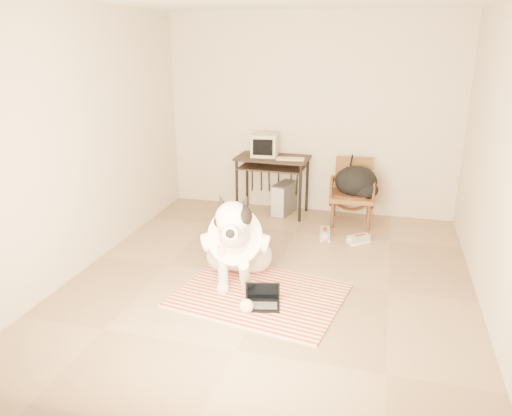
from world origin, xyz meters
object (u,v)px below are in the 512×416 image
at_px(pc_tower, 284,198).
at_px(rattan_chair, 352,192).
at_px(computer_desk, 272,165).
at_px(dog, 237,243).
at_px(crt_monitor, 265,145).
at_px(laptop, 262,300).
at_px(backpack, 358,183).

relative_size(pc_tower, rattan_chair, 0.59).
xyz_separation_m(computer_desk, rattan_chair, (1.10, -0.07, -0.27)).
distance_m(dog, computer_desk, 2.11).
xyz_separation_m(computer_desk, pc_tower, (0.17, 0.04, -0.48)).
relative_size(crt_monitor, rattan_chair, 0.44).
xyz_separation_m(pc_tower, rattan_chair, (0.93, -0.10, 0.21)).
xyz_separation_m(laptop, computer_desk, (-0.50, 2.53, 0.63)).
xyz_separation_m(pc_tower, backpack, (1.00, -0.18, 0.35)).
relative_size(computer_desk, pc_tower, 1.99).
distance_m(dog, laptop, 0.68).
relative_size(dog, crt_monitor, 3.76).
bearing_deg(crt_monitor, computer_desk, -18.25).
bearing_deg(rattan_chair, crt_monitor, 175.10).
bearing_deg(pc_tower, computer_desk, -166.82).
bearing_deg(laptop, computer_desk, 101.12).
relative_size(crt_monitor, pc_tower, 0.73).
relative_size(crt_monitor, backpack, 0.65).
bearing_deg(rattan_chair, dog, -115.85).
bearing_deg(computer_desk, rattan_chair, -3.39).
xyz_separation_m(laptop, rattan_chair, (0.60, 2.47, 0.35)).
relative_size(computer_desk, rattan_chair, 1.18).
xyz_separation_m(dog, laptop, (0.38, -0.45, -0.34)).
bearing_deg(crt_monitor, pc_tower, -0.06).
bearing_deg(backpack, laptop, -105.67).
distance_m(laptop, rattan_chair, 2.57).
xyz_separation_m(dog, rattan_chair, (0.98, 2.02, 0.01)).
distance_m(dog, crt_monitor, 2.21).
bearing_deg(dog, computer_desk, 93.36).
bearing_deg(dog, backpack, 61.67).
relative_size(laptop, crt_monitor, 0.98).
relative_size(laptop, backpack, 0.63).
relative_size(rattan_chair, backpack, 1.49).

